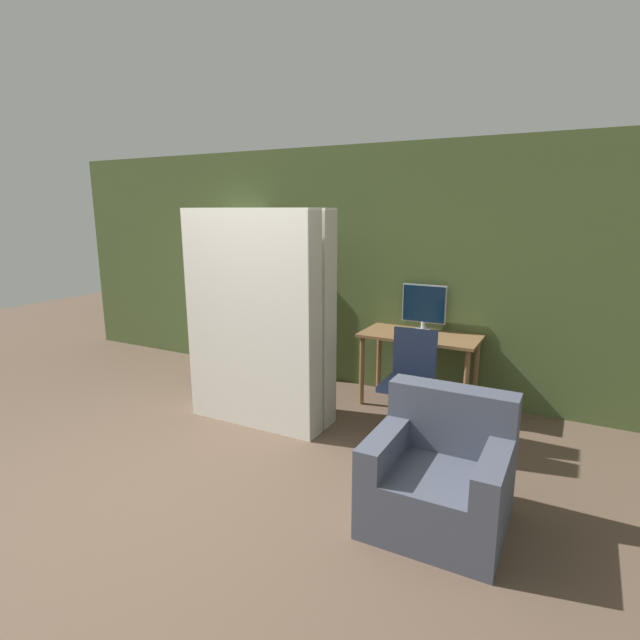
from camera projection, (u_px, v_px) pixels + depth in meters
ground_plane at (150, 500)px, 3.54m from camera, size 16.00×16.00×0.00m
wall_back at (334, 268)px, 5.77m from camera, size 8.00×0.06×2.70m
desk at (420, 345)px, 5.11m from camera, size 1.19×0.61×0.77m
monitor at (424, 306)px, 5.22m from camera, size 0.47×0.17×0.48m
office_chair at (409, 393)px, 4.49m from camera, size 0.52×0.52×0.96m
bookshelf at (237, 295)px, 6.35m from camera, size 0.68×0.26×1.99m
mattress_near at (252, 320)px, 4.59m from camera, size 1.35×0.26×2.03m
mattress_far at (269, 315)px, 4.84m from camera, size 1.35×0.25×2.03m
armchair at (440, 475)px, 3.25m from camera, size 0.85×0.80×0.85m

